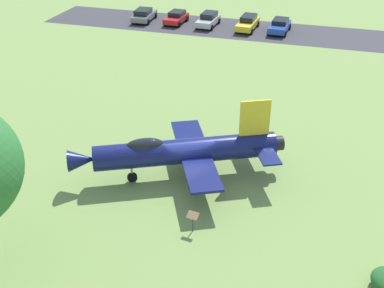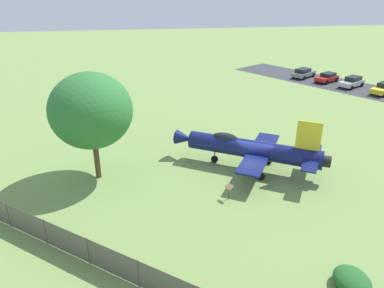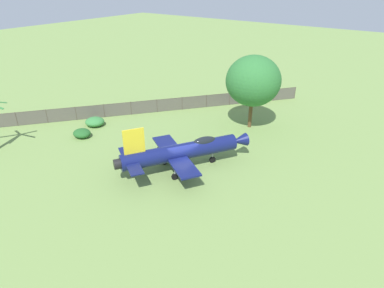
{
  "view_description": "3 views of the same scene",
  "coord_description": "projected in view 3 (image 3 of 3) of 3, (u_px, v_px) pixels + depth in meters",
  "views": [
    {
      "loc": [
        15.61,
        18.5,
        16.33
      ],
      "look_at": [
        -0.32,
        0.19,
        2.24
      ],
      "focal_mm": 44.99,
      "sensor_mm": 36.0,
      "label": 1
    },
    {
      "loc": [
        8.99,
        24.9,
        13.96
      ],
      "look_at": [
        4.92,
        -0.27,
        2.5
      ],
      "focal_mm": 33.52,
      "sensor_mm": 36.0,
      "label": 2
    },
    {
      "loc": [
        -20.52,
        -16.25,
        15.99
      ],
      "look_at": [
        0.75,
        -0.75,
        2.51
      ],
      "focal_mm": 31.11,
      "sensor_mm": 36.0,
      "label": 3
    }
  ],
  "objects": [
    {
      "name": "shrub_near_fence",
      "position": [
        95.0,
        122.0,
        39.11
      ],
      "size": [
        2.14,
        2.26,
        1.0
      ],
      "color": "#387F3D",
      "rests_on": "ground_plane"
    },
    {
      "name": "info_plaque",
      "position": [
        167.0,
        138.0,
        34.45
      ],
      "size": [
        0.6,
        0.71,
        1.14
      ],
      "color": "#333333",
      "rests_on": "ground_plane"
    },
    {
      "name": "perimeter_fence",
      "position": [
        157.0,
        105.0,
        42.8
      ],
      "size": [
        31.35,
        24.99,
        1.72
      ],
      "rotation": [
        0.0,
        0.0,
        8.75
      ],
      "color": "#4C4238",
      "rests_on": "ground_plane"
    },
    {
      "name": "display_jet",
      "position": [
        184.0,
        151.0,
        29.85
      ],
      "size": [
        11.75,
        8.9,
        4.74
      ],
      "rotation": [
        0.0,
        0.0,
        5.73
      ],
      "color": "#111951",
      "rests_on": "ground_plane"
    },
    {
      "name": "ground_plane",
      "position": [
        181.0,
        169.0,
        30.57
      ],
      "size": [
        200.0,
        200.0,
        0.0
      ],
      "primitive_type": "plane",
      "color": "#75934C"
    },
    {
      "name": "shade_tree",
      "position": [
        253.0,
        81.0,
        36.56
      ],
      "size": [
        6.06,
        6.08,
        8.32
      ],
      "color": "brown",
      "rests_on": "ground_plane"
    },
    {
      "name": "shrub_by_tree",
      "position": [
        82.0,
        133.0,
        36.38
      ],
      "size": [
        1.76,
        2.03,
        0.91
      ],
      "color": "#235B26",
      "rests_on": "ground_plane"
    }
  ]
}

